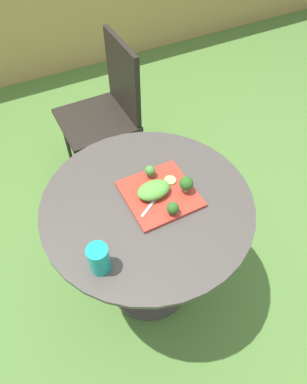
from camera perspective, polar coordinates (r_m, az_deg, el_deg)
name	(u,v)px	position (r m, az deg, el deg)	size (l,w,h in m)	color
ground_plane	(149,281)	(1.96, -0.75, -14.75)	(12.00, 12.00, 0.00)	#4C7533
patio_table	(148,239)	(1.57, -0.92, -7.87)	(0.85, 0.85, 0.72)	#423D38
patio_chair	(108,104)	(2.17, -7.61, 14.42)	(0.44, 0.44, 0.90)	black
salad_plate	(160,194)	(1.36, 1.05, -0.33)	(0.27, 0.27, 0.01)	#AD3323
drinking_glass	(99,260)	(1.16, -9.10, -11.12)	(0.07, 0.07, 0.11)	#149989
fork	(154,200)	(1.33, 0.16, -1.38)	(0.14, 0.10, 0.00)	silver
lettuce_mound	(154,190)	(1.33, 0.03, 0.32)	(0.14, 0.09, 0.05)	#519338
broccoli_floret_0	(173,208)	(1.27, 3.25, -2.72)	(0.05, 0.05, 0.05)	#99B770
broccoli_floret_1	(150,171)	(1.40, -0.58, 3.58)	(0.04, 0.04, 0.05)	#99B770
broccoli_floret_2	(186,184)	(1.34, 5.54, 1.41)	(0.06, 0.06, 0.07)	#99B770
cucumber_slice_0	(170,180)	(1.40, 2.81, 1.97)	(0.05, 0.05, 0.01)	#8EB766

